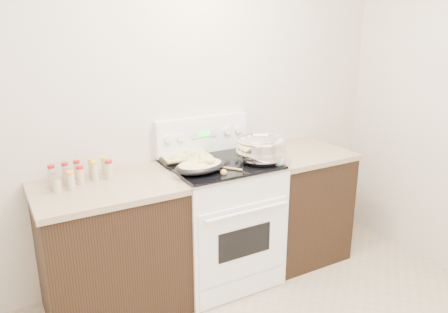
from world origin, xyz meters
TOP-DOWN VIEW (x-y plane):
  - room_shell at (0.00, 0.00)m, footprint 4.10×3.60m
  - counter_left at (-0.48, 1.43)m, footprint 0.93×0.67m
  - counter_right at (1.08, 1.43)m, footprint 0.73×0.67m
  - kitchen_range at (0.35, 1.42)m, footprint 0.78×0.73m
  - mixing_bowl at (0.61, 1.29)m, footprint 0.45×0.45m
  - roasting_pan at (0.13, 1.30)m, footprint 0.40×0.31m
  - baking_sheet at (0.16, 1.61)m, footprint 0.41×0.30m
  - wooden_spoon at (0.27, 1.21)m, footprint 0.17×0.21m
  - blue_ladle at (0.68, 1.17)m, footprint 0.19×0.23m
  - spice_jars at (-0.62, 1.56)m, footprint 0.40×0.24m

SIDE VIEW (x-z plane):
  - counter_left at x=-0.48m, z-range 0.00..0.92m
  - counter_right at x=1.08m, z-range 0.00..0.92m
  - kitchen_range at x=0.35m, z-range -0.12..1.10m
  - wooden_spoon at x=0.27m, z-range 0.93..0.98m
  - baking_sheet at x=0.16m, z-range 0.93..0.99m
  - blue_ladle at x=0.68m, z-range 0.93..1.03m
  - spice_jars at x=-0.62m, z-range 0.92..1.05m
  - roasting_pan at x=0.13m, z-range 0.94..1.05m
  - mixing_bowl at x=0.61m, z-range 0.92..1.14m
  - room_shell at x=0.00m, z-range 0.33..3.08m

